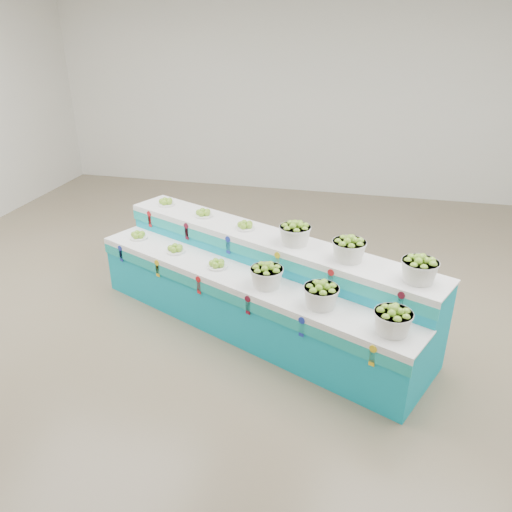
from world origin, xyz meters
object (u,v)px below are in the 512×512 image
basket_lower_left (267,275)px  display_stand (256,285)px  basket_upper_right (419,269)px  plate_upper_mid (203,213)px

basket_lower_left → display_stand: bearing=118.5°
display_stand → basket_upper_right: 1.84m
basket_lower_left → plate_upper_mid: 1.45m
plate_upper_mid → display_stand: bearing=-38.4°
display_stand → basket_lower_left: bearing=-37.0°
basket_lower_left → basket_upper_right: (1.46, -0.11, 0.30)m
basket_upper_right → basket_lower_left: bearing=175.6°
basket_upper_right → plate_upper_mid: bearing=155.5°
basket_upper_right → display_stand: bearing=163.9°
display_stand → basket_upper_right: (1.66, -0.48, 0.63)m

